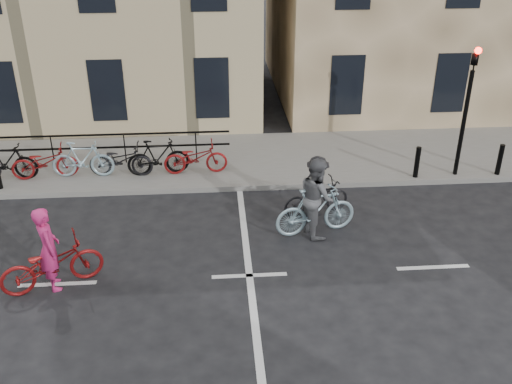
{
  "coord_description": "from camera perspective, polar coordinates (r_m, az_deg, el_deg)",
  "views": [
    {
      "loc": [
        -0.63,
        -9.99,
        7.04
      ],
      "look_at": [
        0.28,
        1.76,
        1.1
      ],
      "focal_mm": 40.0,
      "sensor_mm": 36.0,
      "label": 1
    }
  ],
  "objects": [
    {
      "name": "cyclist_dark",
      "position": [
        14.36,
        6.08,
        0.02
      ],
      "size": [
        1.85,
        1.13,
        1.56
      ],
      "rotation": [
        0.0,
        0.0,
        1.85
      ],
      "color": "black",
      "rests_on": "ground"
    },
    {
      "name": "ground",
      "position": [
        12.23,
        -0.66,
        -8.36
      ],
      "size": [
        120.0,
        120.0,
        0.0
      ],
      "primitive_type": "plane",
      "color": "black",
      "rests_on": "ground"
    },
    {
      "name": "cyclist_grey",
      "position": [
        13.43,
        6.04,
        -1.19
      ],
      "size": [
        2.06,
        1.07,
        1.92
      ],
      "rotation": [
        0.0,
        0.0,
        1.78
      ],
      "color": "#94B4C2",
      "rests_on": "ground"
    },
    {
      "name": "parked_bikes",
      "position": [
        16.75,
        -16.91,
        3.1
      ],
      "size": [
        8.3,
        1.23,
        1.05
      ],
      "color": "black",
      "rests_on": "sidewalk"
    },
    {
      "name": "bollard_west",
      "position": [
        17.57,
        23.2,
        3.0
      ],
      "size": [
        0.14,
        0.14,
        0.9
      ],
      "primitive_type": "cylinder",
      "color": "black",
      "rests_on": "sidewalk"
    },
    {
      "name": "traffic_light",
      "position": [
        16.52,
        20.47,
        8.96
      ],
      "size": [
        0.18,
        0.3,
        3.9
      ],
      "color": "black",
      "rests_on": "sidewalk"
    },
    {
      "name": "cyclist_pink",
      "position": [
        12.3,
        -19.82,
        -6.44
      ],
      "size": [
        2.16,
        1.44,
        1.82
      ],
      "rotation": [
        0.0,
        0.0,
        1.97
      ],
      "color": "maroon",
      "rests_on": "ground"
    },
    {
      "name": "bollard_east",
      "position": [
        16.61,
        15.81,
        2.89
      ],
      "size": [
        0.14,
        0.14,
        0.9
      ],
      "primitive_type": "cylinder",
      "color": "black",
      "rests_on": "sidewalk"
    },
    {
      "name": "sidewalk",
      "position": [
        17.76,
        -14.99,
        2.71
      ],
      "size": [
        46.0,
        4.0,
        0.15
      ],
      "primitive_type": "cube",
      "color": "slate",
      "rests_on": "ground"
    }
  ]
}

